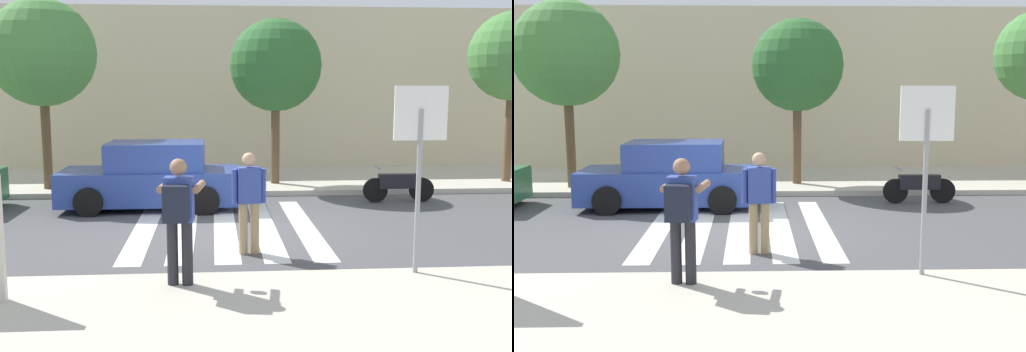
# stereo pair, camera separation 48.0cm
# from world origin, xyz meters

# --- Properties ---
(ground_plane) EXTENTS (120.00, 120.00, 0.00)m
(ground_plane) POSITION_xyz_m (0.00, 0.00, 0.00)
(ground_plane) COLOR #4C4C4F
(sidewalk_far) EXTENTS (60.00, 4.80, 0.14)m
(sidewalk_far) POSITION_xyz_m (0.00, 6.00, 0.07)
(sidewalk_far) COLOR beige
(sidewalk_far) RESTS_ON ground
(building_facade_far) EXTENTS (56.00, 4.00, 5.43)m
(building_facade_far) POSITION_xyz_m (0.00, 10.40, 2.71)
(building_facade_far) COLOR beige
(building_facade_far) RESTS_ON ground
(crosswalk_stripe_0) EXTENTS (0.44, 5.20, 0.01)m
(crosswalk_stripe_0) POSITION_xyz_m (-1.60, 0.20, 0.00)
(crosswalk_stripe_0) COLOR silver
(crosswalk_stripe_0) RESTS_ON ground
(crosswalk_stripe_1) EXTENTS (0.44, 5.20, 0.01)m
(crosswalk_stripe_1) POSITION_xyz_m (-0.80, 0.20, 0.00)
(crosswalk_stripe_1) COLOR silver
(crosswalk_stripe_1) RESTS_ON ground
(crosswalk_stripe_2) EXTENTS (0.44, 5.20, 0.01)m
(crosswalk_stripe_2) POSITION_xyz_m (0.00, 0.20, 0.00)
(crosswalk_stripe_2) COLOR silver
(crosswalk_stripe_2) RESTS_ON ground
(crosswalk_stripe_3) EXTENTS (0.44, 5.20, 0.01)m
(crosswalk_stripe_3) POSITION_xyz_m (0.80, 0.20, 0.00)
(crosswalk_stripe_3) COLOR silver
(crosswalk_stripe_3) RESTS_ON ground
(crosswalk_stripe_4) EXTENTS (0.44, 5.20, 0.01)m
(crosswalk_stripe_4) POSITION_xyz_m (1.60, 0.20, 0.00)
(crosswalk_stripe_4) COLOR silver
(crosswalk_stripe_4) RESTS_ON ground
(stop_sign) EXTENTS (0.76, 0.08, 2.68)m
(stop_sign) POSITION_xyz_m (2.68, -3.39, 2.09)
(stop_sign) COLOR gray
(stop_sign) RESTS_ON sidewalk_near
(photographer_with_backpack) EXTENTS (0.65, 0.89, 1.72)m
(photographer_with_backpack) POSITION_xyz_m (-0.69, -3.73, 1.17)
(photographer_with_backpack) COLOR #232328
(photographer_with_backpack) RESTS_ON sidewalk_near
(pedestrian_crossing) EXTENTS (0.58, 0.28, 1.72)m
(pedestrian_crossing) POSITION_xyz_m (0.37, -1.75, 0.97)
(pedestrian_crossing) COLOR tan
(pedestrian_crossing) RESTS_ON ground
(parked_car_blue) EXTENTS (4.10, 1.92, 1.55)m
(parked_car_blue) POSITION_xyz_m (-1.63, 2.30, 0.73)
(parked_car_blue) COLOR #284293
(parked_car_blue) RESTS_ON ground
(motorcycle) EXTENTS (1.76, 0.60, 0.87)m
(motorcycle) POSITION_xyz_m (4.31, 2.60, 0.41)
(motorcycle) COLOR black
(motorcycle) RESTS_ON ground
(street_tree_west) EXTENTS (2.76, 2.76, 4.93)m
(street_tree_west) POSITION_xyz_m (-4.58, 4.42, 3.67)
(street_tree_west) COLOR brown
(street_tree_west) RESTS_ON sidewalk_far
(street_tree_center) EXTENTS (2.51, 2.51, 4.52)m
(street_tree_center) POSITION_xyz_m (1.51, 4.90, 3.38)
(street_tree_center) COLOR brown
(street_tree_center) RESTS_ON sidewalk_far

